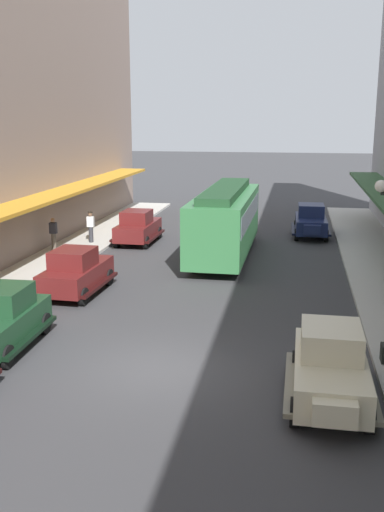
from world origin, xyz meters
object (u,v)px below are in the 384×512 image
at_px(pedestrian_5, 91,227).
at_px(parked_car_5, 311,220).
at_px(parked_car_0, 0,318).
at_px(parked_car_1, 330,365).
at_px(streetcar, 225,219).
at_px(fire_hydrant, 0,300).
at_px(pedestrian_3, 53,234).
at_px(parked_car_2, 76,271).
at_px(parked_car_3, 138,226).

bearing_deg(pedestrian_5, parked_car_5, 20.89).
distance_m(parked_car_0, pedestrian_5, 14.54).
relative_size(parked_car_1, streetcar, 0.44).
bearing_deg(parked_car_5, fire_hydrant, -124.15).
relative_size(fire_hydrant, pedestrian_5, 0.49).
xyz_separation_m(parked_car_0, parked_car_5, (9.43, 18.83, 0.00)).
relative_size(parked_car_5, streetcar, 0.45).
distance_m(parked_car_1, fire_hydrant, 11.90).
height_order(parked_car_0, fire_hydrant, parked_car_0).
relative_size(streetcar, fire_hydrant, 11.74).
distance_m(parked_car_5, pedestrian_3, 14.52).
height_order(parked_car_1, pedestrian_3, parked_car_1).
bearing_deg(parked_car_2, fire_hydrant, -120.27).
height_order(pedestrian_3, pedestrian_5, pedestrian_5).
bearing_deg(parked_car_5, streetcar, -126.08).
relative_size(parked_car_3, pedestrian_5, 2.56).
height_order(parked_car_5, fire_hydrant, parked_car_5).
xyz_separation_m(parked_car_5, pedestrian_5, (-11.72, -4.47, 0.07)).
relative_size(parked_car_2, streetcar, 0.45).
bearing_deg(pedestrian_3, parked_car_3, 39.33).
relative_size(parked_car_1, pedestrian_5, 2.55).
bearing_deg(parked_car_0, pedestrian_3, 106.01).
distance_m(parked_car_1, pedestrian_3, 19.15).
distance_m(parked_car_3, fire_hydrant, 12.60).
height_order(parked_car_1, parked_car_5, same).
bearing_deg(fire_hydrant, parked_car_2, 59.73).
bearing_deg(parked_car_2, pedestrian_5, 106.04).
relative_size(parked_car_0, pedestrian_3, 2.62).
bearing_deg(streetcar, fire_hydrant, -123.01).
bearing_deg(pedestrian_3, fire_hydrant, -77.91).
bearing_deg(parked_car_5, parked_car_2, -124.97).
relative_size(streetcar, pedestrian_5, 5.76).
distance_m(parked_car_3, parked_car_5, 10.00).
height_order(parked_car_1, fire_hydrant, parked_car_1).
bearing_deg(parked_car_1, pedestrian_5, 126.29).
xyz_separation_m(parked_car_2, parked_car_5, (9.21, 13.18, 0.00)).
bearing_deg(pedestrian_5, fire_hydrant, -86.04).
distance_m(parked_car_0, parked_car_2, 5.66).
bearing_deg(pedestrian_5, parked_car_0, -80.96).
bearing_deg(parked_car_3, fire_hydrant, -97.21).
xyz_separation_m(parked_car_2, streetcar, (4.94, 7.31, 0.96)).
bearing_deg(fire_hydrant, parked_car_1, -22.14).
bearing_deg(parked_car_0, fire_hydrant, 118.36).
xyz_separation_m(parked_car_2, pedestrian_3, (-3.74, 6.61, 0.05)).
height_order(parked_car_1, parked_car_3, same).
distance_m(fire_hydrant, pedestrian_5, 11.65).
bearing_deg(parked_car_3, pedestrian_3, -140.67).
relative_size(parked_car_2, parked_car_5, 1.00).
distance_m(parked_car_0, pedestrian_3, 12.76).
xyz_separation_m(parked_car_1, streetcar, (-4.38, 14.70, 0.96)).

